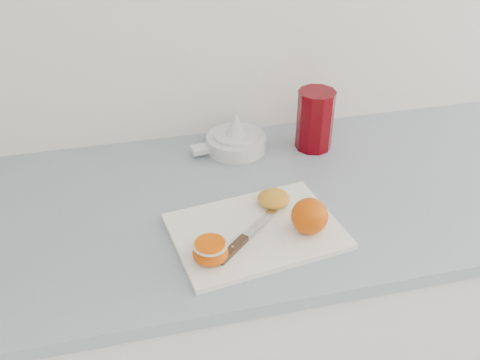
# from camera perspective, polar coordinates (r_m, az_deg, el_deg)

# --- Properties ---
(counter) EXTENTS (2.65, 0.64, 0.89)m
(counter) POSITION_cam_1_polar(r_m,az_deg,el_deg) (1.50, 4.52, -15.01)
(counter) COLOR white
(counter) RESTS_ON ground
(cutting_board) EXTENTS (0.36, 0.28, 0.01)m
(cutting_board) POSITION_cam_1_polar(r_m,az_deg,el_deg) (1.07, 1.73, -5.48)
(cutting_board) COLOR white
(cutting_board) RESTS_ON counter
(whole_orange) EXTENTS (0.07, 0.07, 0.07)m
(whole_orange) POSITION_cam_1_polar(r_m,az_deg,el_deg) (1.05, 7.43, -3.85)
(whole_orange) COLOR #E63909
(whole_orange) RESTS_ON cutting_board
(half_orange) EXTENTS (0.07, 0.07, 0.04)m
(half_orange) POSITION_cam_1_polar(r_m,az_deg,el_deg) (0.98, -3.18, -7.63)
(half_orange) COLOR #E63909
(half_orange) RESTS_ON cutting_board
(squeezed_shell) EXTENTS (0.07, 0.07, 0.03)m
(squeezed_shell) POSITION_cam_1_polar(r_m,az_deg,el_deg) (1.12, 3.63, -1.95)
(squeezed_shell) COLOR orange
(squeezed_shell) RESTS_ON cutting_board
(paring_knife) EXTENTS (0.15, 0.14, 0.01)m
(paring_knife) POSITION_cam_1_polar(r_m,az_deg,el_deg) (1.02, -0.23, -6.87)
(paring_knife) COLOR #45301B
(paring_knife) RESTS_ON cutting_board
(citrus_juicer) EXTENTS (0.19, 0.15, 0.10)m
(citrus_juicer) POSITION_cam_1_polar(r_m,az_deg,el_deg) (1.33, -0.50, 4.32)
(citrus_juicer) COLOR white
(citrus_juicer) RESTS_ON counter
(red_tumbler) EXTENTS (0.09, 0.09, 0.15)m
(red_tumbler) POSITION_cam_1_polar(r_m,az_deg,el_deg) (1.33, 7.99, 6.15)
(red_tumbler) COLOR #630007
(red_tumbler) RESTS_ON counter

